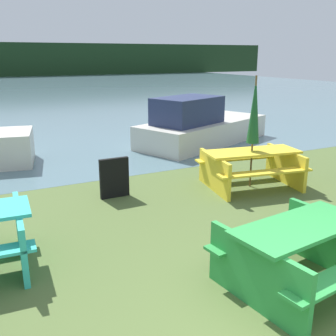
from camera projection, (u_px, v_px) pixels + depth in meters
The scene contains 6 objects.
water at pixel (3, 90), 29.84m from camera, with size 60.00×50.00×0.00m.
picnic_table_green at pixel (299, 250), 4.39m from camera, with size 1.77×1.56×0.77m.
picnic_table_yellow at pixel (251, 164), 7.84m from camera, with size 2.08×1.68×0.74m.
umbrella_darkgreen at pixel (254, 111), 7.54m from camera, with size 0.25×0.25×2.20m.
boat at pixel (200, 126), 11.65m from camera, with size 4.75×3.25×1.43m.
signboard at pixel (114, 178), 7.26m from camera, with size 0.55×0.08×0.75m.
Camera 1 is at (-2.51, -1.75, 2.57)m, focal length 42.00 mm.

